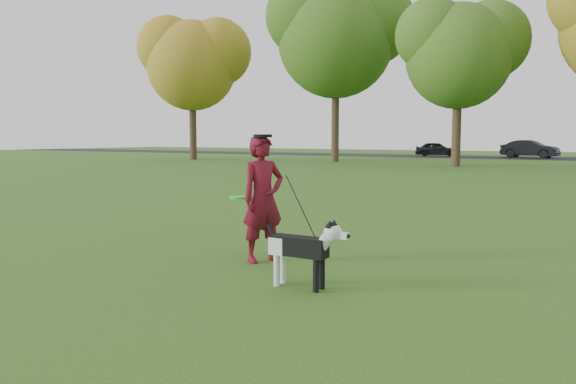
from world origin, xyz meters
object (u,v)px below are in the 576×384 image
Objects in this scene: man at (263,199)px; car_mid at (530,149)px; car_left at (437,149)px; dog at (305,245)px.

man is 0.40× the size of car_mid.
man is at bearing 174.33° from car_left.
man reaches higher than car_mid.
man is 39.46m from car_mid.
man is at bearing -167.46° from car_mid.
car_mid is at bearing 28.56° from man.
car_mid is (-3.03, 40.28, 0.22)m from dog.
dog is (1.10, -0.87, -0.35)m from man.
car_left is 0.84× the size of car_mid.
car_mid is (-1.92, 39.41, -0.13)m from man.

